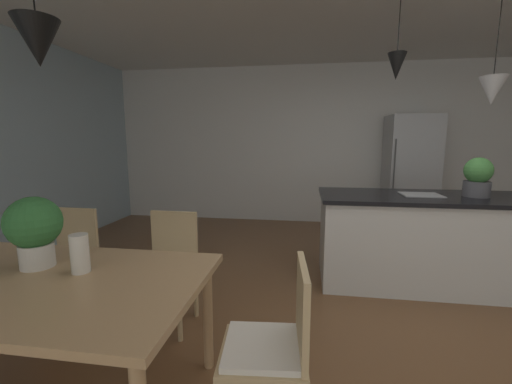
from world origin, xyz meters
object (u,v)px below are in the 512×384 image
object	(u,v)px
chair_kitchen_end	(274,345)
potted_plant_on_table	(34,227)
chair_far_right	(169,265)
chair_far_left	(67,259)
kitchen_island	(430,239)
vase_on_dining_table	(80,253)
dining_table	(19,288)
refrigerator	(410,174)
potted_plant_on_island	(478,177)

from	to	relation	value
chair_kitchen_end	potted_plant_on_table	distance (m)	1.43
chair_far_right	potted_plant_on_table	bearing A→B (deg)	-121.26
chair_far_left	kitchen_island	bearing A→B (deg)	18.77
chair_far_left	vase_on_dining_table	world-z (taller)	vase_on_dining_table
dining_table	refrigerator	distance (m)	5.06
chair_far_right	potted_plant_on_island	world-z (taller)	potted_plant_on_island
chair_far_right	kitchen_island	distance (m)	2.51
kitchen_island	chair_kitchen_end	bearing A→B (deg)	-125.33
kitchen_island	potted_plant_on_table	bearing A→B (deg)	-146.51
chair_far_right	vase_on_dining_table	bearing A→B (deg)	-101.19
dining_table	potted_plant_on_table	xyz separation A→B (m)	(-0.01, 0.14, 0.29)
refrigerator	potted_plant_on_table	bearing A→B (deg)	-128.86
chair_kitchen_end	vase_on_dining_table	bearing A→B (deg)	174.39
chair_far_left	potted_plant_on_table	distance (m)	0.97
chair_kitchen_end	chair_far_left	bearing A→B (deg)	154.02
chair_kitchen_end	vase_on_dining_table	world-z (taller)	vase_on_dining_table
dining_table	chair_far_right	distance (m)	0.99
chair_kitchen_end	potted_plant_on_table	bearing A→B (deg)	174.21
chair_far_left	potted_plant_on_table	bearing A→B (deg)	-59.49
potted_plant_on_island	kitchen_island	bearing A→B (deg)	180.00
chair_far_left	refrigerator	world-z (taller)	refrigerator
kitchen_island	chair_far_right	bearing A→B (deg)	-154.83
chair_far_left	potted_plant_on_table	size ratio (longest dim) A/B	2.18
chair_far_left	chair_kitchen_end	size ratio (longest dim) A/B	1.00
dining_table	kitchen_island	xyz separation A→B (m)	(2.70, 1.93, -0.20)
chair_far_right	vase_on_dining_table	size ratio (longest dim) A/B	4.17
refrigerator	vase_on_dining_table	size ratio (longest dim) A/B	8.73
chair_far_left	chair_kitchen_end	distance (m)	1.97
chair_far_right	vase_on_dining_table	distance (m)	0.85
dining_table	vase_on_dining_table	size ratio (longest dim) A/B	9.25
dining_table	chair_kitchen_end	xyz separation A→B (m)	(1.34, 0.00, -0.19)
chair_kitchen_end	kitchen_island	xyz separation A→B (m)	(1.37, 1.93, -0.01)
chair_far_left	vase_on_dining_table	bearing A→B (deg)	-46.57
vase_on_dining_table	refrigerator	bearing A→B (deg)	54.09
refrigerator	vase_on_dining_table	xyz separation A→B (m)	(-2.81, -3.88, -0.08)
potted_plant_on_table	kitchen_island	bearing A→B (deg)	33.49
refrigerator	chair_far_left	bearing A→B (deg)	-138.50
kitchen_island	potted_plant_on_table	distance (m)	3.28
kitchen_island	refrigerator	xyz separation A→B (m)	(0.39, 2.06, 0.45)
chair_far_right	chair_kitchen_end	distance (m)	1.25
chair_far_left	dining_table	bearing A→B (deg)	-63.42
kitchen_island	vase_on_dining_table	bearing A→B (deg)	-142.96
chair_far_left	potted_plant_on_island	distance (m)	3.72
dining_table	kitchen_island	size ratio (longest dim) A/B	0.90
chair_far_left	potted_plant_on_island	size ratio (longest dim) A/B	2.34
vase_on_dining_table	chair_kitchen_end	bearing A→B (deg)	-5.61
chair_far_left	potted_plant_on_island	xyz separation A→B (m)	(3.51, 1.07, 0.61)
chair_kitchen_end	potted_plant_on_table	xyz separation A→B (m)	(-1.34, 0.14, 0.48)
chair_far_left	vase_on_dining_table	distance (m)	1.10
potted_plant_on_island	chair_far_left	bearing A→B (deg)	-163.12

